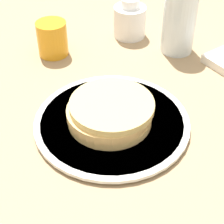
{
  "coord_description": "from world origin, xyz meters",
  "views": [
    {
      "loc": [
        0.26,
        0.48,
        0.49
      ],
      "look_at": [
        0.02,
        0.0,
        0.03
      ],
      "focal_mm": 60.0,
      "sensor_mm": 36.0,
      "label": 1
    }
  ],
  "objects_px": {
    "water_bottle_near": "(180,18)",
    "pancake_stack": "(110,113)",
    "cream_jug": "(130,20)",
    "plate": "(112,122)",
    "juice_glass": "(52,39)"
  },
  "relations": [
    {
      "from": "plate",
      "to": "water_bottle_near",
      "type": "distance_m",
      "value": 0.33
    },
    {
      "from": "pancake_stack",
      "to": "cream_jug",
      "type": "bearing_deg",
      "value": -124.43
    },
    {
      "from": "juice_glass",
      "to": "cream_jug",
      "type": "relative_size",
      "value": 0.82
    },
    {
      "from": "cream_jug",
      "to": "pancake_stack",
      "type": "bearing_deg",
      "value": 55.57
    },
    {
      "from": "water_bottle_near",
      "to": "cream_jug",
      "type": "bearing_deg",
      "value": -59.3
    },
    {
      "from": "plate",
      "to": "pancake_stack",
      "type": "bearing_deg",
      "value": 16.63
    },
    {
      "from": "juice_glass",
      "to": "water_bottle_near",
      "type": "relative_size",
      "value": 0.45
    },
    {
      "from": "cream_jug",
      "to": "water_bottle_near",
      "type": "bearing_deg",
      "value": 120.7
    },
    {
      "from": "pancake_stack",
      "to": "juice_glass",
      "type": "xyz_separation_m",
      "value": [
        0.01,
        -0.3,
        0.01
      ]
    },
    {
      "from": "water_bottle_near",
      "to": "pancake_stack",
      "type": "bearing_deg",
      "value": 33.39
    },
    {
      "from": "plate",
      "to": "juice_glass",
      "type": "bearing_deg",
      "value": -87.94
    },
    {
      "from": "plate",
      "to": "cream_jug",
      "type": "height_order",
      "value": "cream_jug"
    },
    {
      "from": "pancake_stack",
      "to": "cream_jug",
      "type": "distance_m",
      "value": 0.36
    },
    {
      "from": "pancake_stack",
      "to": "water_bottle_near",
      "type": "xyz_separation_m",
      "value": [
        -0.27,
        -0.18,
        0.05
      ]
    },
    {
      "from": "water_bottle_near",
      "to": "juice_glass",
      "type": "bearing_deg",
      "value": -23.27
    }
  ]
}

